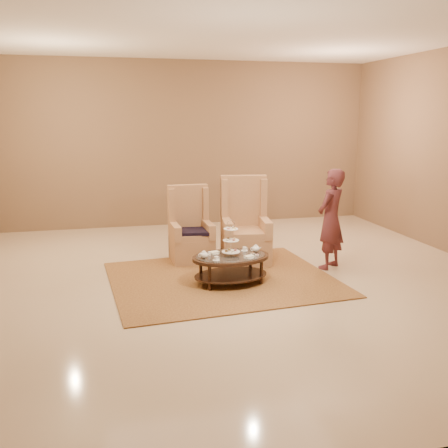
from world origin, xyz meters
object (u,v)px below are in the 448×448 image
object	(u,v)px
tea_table	(231,261)
armchair_left	(190,235)
armchair_right	(245,233)
person	(331,219)

from	to	relation	value
tea_table	armchair_left	distance (m)	1.39
armchair_left	armchair_right	distance (m)	0.90
tea_table	person	world-z (taller)	person
armchair_left	armchair_right	bearing A→B (deg)	-19.33
person	tea_table	bearing A→B (deg)	-24.82
armchair_left	person	xyz separation A→B (m)	(2.04, -0.97, 0.37)
tea_table	person	size ratio (longest dim) A/B	0.76
armchair_left	person	world-z (taller)	person
tea_table	armchair_left	world-z (taller)	armchair_left
armchair_left	tea_table	bearing A→B (deg)	-76.90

